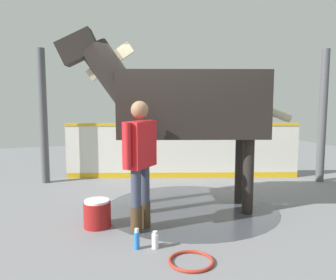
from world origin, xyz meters
TOP-DOWN VIEW (x-y plane):
  - ground_plane at (0.00, 0.00)m, footprint 16.00×16.00m
  - wet_patch at (0.21, 0.18)m, footprint 2.71×2.71m
  - barrier_wall at (-1.79, 0.80)m, footprint 1.58×4.82m
  - roof_post_near at (-2.27, -2.02)m, footprint 0.16×0.16m
  - roof_post_far at (-0.58, 3.39)m, footprint 0.16×0.16m
  - horse at (0.18, 0.06)m, footprint 1.58×3.44m
  - handler at (0.83, -0.78)m, footprint 0.51×0.50m
  - wash_bucket at (0.56, -1.31)m, footprint 0.36×0.36m
  - bottle_shampoo at (1.45, -0.76)m, footprint 0.08×0.08m
  - bottle_spray at (1.40, -0.97)m, footprint 0.07×0.07m
  - hose_coil at (1.90, -0.50)m, footprint 0.48×0.48m

SIDE VIEW (x-z plane):
  - ground_plane at x=0.00m, z-range -0.02..0.00m
  - wet_patch at x=0.21m, z-range 0.00..0.00m
  - hose_coil at x=1.90m, z-range 0.00..0.03m
  - bottle_shampoo at x=1.45m, z-range -0.01..0.19m
  - bottle_spray at x=1.40m, z-range -0.01..0.23m
  - wash_bucket at x=0.56m, z-range 0.00..0.36m
  - barrier_wall at x=-1.79m, z-range -0.04..1.15m
  - handler at x=0.83m, z-range 0.13..1.80m
  - roof_post_near at x=-2.27m, z-range 0.00..2.70m
  - roof_post_far at x=-0.58m, z-range 0.00..2.70m
  - horse at x=0.18m, z-range 0.25..2.99m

